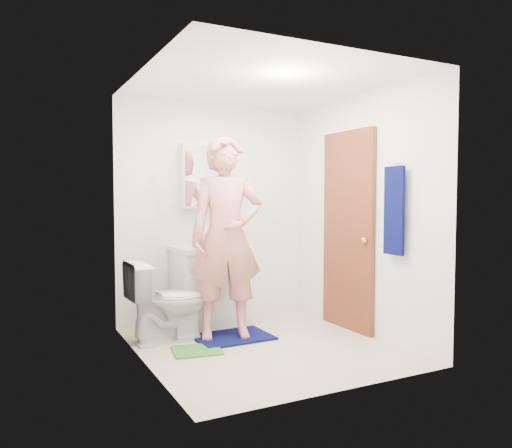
{
  "coord_description": "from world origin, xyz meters",
  "views": [
    {
      "loc": [
        -2.11,
        -4.01,
        1.38
      ],
      "look_at": [
        0.05,
        0.25,
        1.11
      ],
      "focal_mm": 35.0,
      "sensor_mm": 36.0,
      "label": 1
    }
  ],
  "objects": [
    {
      "name": "floor",
      "position": [
        0.0,
        0.0,
        -0.01
      ],
      "size": [
        2.2,
        2.4,
        0.02
      ],
      "primitive_type": "cube",
      "color": "beige",
      "rests_on": "ground"
    },
    {
      "name": "ceiling",
      "position": [
        0.0,
        0.0,
        2.41
      ],
      "size": [
        2.2,
        2.4,
        0.02
      ],
      "primitive_type": "cube",
      "color": "white",
      "rests_on": "ground"
    },
    {
      "name": "wall_back",
      "position": [
        0.0,
        1.21,
        1.2
      ],
      "size": [
        2.2,
        0.02,
        2.4
      ],
      "primitive_type": "cube",
      "color": "white",
      "rests_on": "ground"
    },
    {
      "name": "wall_front",
      "position": [
        0.0,
        -1.21,
        1.2
      ],
      "size": [
        2.2,
        0.02,
        2.4
      ],
      "primitive_type": "cube",
      "color": "white",
      "rests_on": "ground"
    },
    {
      "name": "wall_left",
      "position": [
        -1.11,
        0.0,
        1.2
      ],
      "size": [
        0.02,
        2.4,
        2.4
      ],
      "primitive_type": "cube",
      "color": "white",
      "rests_on": "ground"
    },
    {
      "name": "wall_right",
      "position": [
        1.11,
        0.0,
        1.2
      ],
      "size": [
        0.02,
        2.4,
        2.4
      ],
      "primitive_type": "cube",
      "color": "white",
      "rests_on": "ground"
    },
    {
      "name": "vanity_cabinet",
      "position": [
        -0.15,
        0.91,
        0.4
      ],
      "size": [
        0.75,
        0.55,
        0.8
      ],
      "primitive_type": "cube",
      "color": "white",
      "rests_on": "floor"
    },
    {
      "name": "countertop",
      "position": [
        -0.15,
        0.91,
        0.83
      ],
      "size": [
        0.79,
        0.59,
        0.05
      ],
      "primitive_type": "cube",
      "color": "white",
      "rests_on": "vanity_cabinet"
    },
    {
      "name": "sink_basin",
      "position": [
        -0.15,
        0.91,
        0.84
      ],
      "size": [
        0.4,
        0.4,
        0.03
      ],
      "primitive_type": "cylinder",
      "color": "white",
      "rests_on": "countertop"
    },
    {
      "name": "faucet",
      "position": [
        -0.15,
        1.09,
        0.91
      ],
      "size": [
        0.03,
        0.03,
        0.12
      ],
      "primitive_type": "cylinder",
      "color": "silver",
      "rests_on": "countertop"
    },
    {
      "name": "medicine_cabinet",
      "position": [
        -0.15,
        1.14,
        1.6
      ],
      "size": [
        0.5,
        0.12,
        0.7
      ],
      "primitive_type": "cube",
      "color": "white",
      "rests_on": "wall_back"
    },
    {
      "name": "mirror_panel",
      "position": [
        -0.15,
        1.08,
        1.6
      ],
      "size": [
        0.46,
        0.01,
        0.66
      ],
      "primitive_type": "cube",
      "color": "white",
      "rests_on": "wall_back"
    },
    {
      "name": "door",
      "position": [
        1.07,
        0.15,
        1.02
      ],
      "size": [
        0.05,
        0.8,
        2.05
      ],
      "primitive_type": "cube",
      "color": "brown",
      "rests_on": "ground"
    },
    {
      "name": "door_knob",
      "position": [
        1.03,
        -0.17,
        0.95
      ],
      "size": [
        0.07,
        0.07,
        0.07
      ],
      "primitive_type": "sphere",
      "color": "gold",
      "rests_on": "door"
    },
    {
      "name": "towel",
      "position": [
        1.03,
        -0.57,
        1.25
      ],
      "size": [
        0.03,
        0.24,
        0.8
      ],
      "primitive_type": "cube",
      "color": "#070C47",
      "rests_on": "wall_right"
    },
    {
      "name": "towel_hook",
      "position": [
        1.07,
        -0.57,
        1.67
      ],
      "size": [
        0.06,
        0.02,
        0.02
      ],
      "primitive_type": "cylinder",
      "rotation": [
        0.0,
        1.57,
        0.0
      ],
      "color": "silver",
      "rests_on": "wall_right"
    },
    {
      "name": "toilet",
      "position": [
        -0.73,
        0.55,
        0.39
      ],
      "size": [
        0.78,
        0.47,
        0.78
      ],
      "primitive_type": "imported",
      "rotation": [
        0.0,
        0.0,
        1.62
      ],
      "color": "white",
      "rests_on": "floor"
    },
    {
      "name": "bath_mat",
      "position": [
        -0.15,
        0.35,
        0.01
      ],
      "size": [
        0.74,
        0.53,
        0.02
      ],
      "primitive_type": "cube",
      "rotation": [
        0.0,
        0.0,
        0.02
      ],
      "color": "#070C47",
      "rests_on": "floor"
    },
    {
      "name": "green_rug",
      "position": [
        -0.61,
        0.11,
        0.01
      ],
      "size": [
        0.47,
        0.42,
        0.02
      ],
      "primitive_type": "cube",
      "rotation": [
        0.0,
        0.0,
        -0.16
      ],
      "color": "#3E9130",
      "rests_on": "floor"
    },
    {
      "name": "soap_dispenser",
      "position": [
        -0.32,
        0.87,
        0.95
      ],
      "size": [
        0.09,
        0.09,
        0.2
      ],
      "primitive_type": "imported",
      "rotation": [
        0.0,
        0.0,
        0.06
      ],
      "color": "#A84E52",
      "rests_on": "countertop"
    },
    {
      "name": "toothbrush_cup",
      "position": [
        0.09,
        0.98,
        0.9
      ],
      "size": [
        0.14,
        0.14,
        0.1
      ],
      "primitive_type": "imported",
      "rotation": [
        0.0,
        0.0,
        -0.2
      ],
      "color": "#66418F",
      "rests_on": "countertop"
    },
    {
      "name": "man",
      "position": [
        -0.21,
        0.37,
        0.99
      ],
      "size": [
        0.8,
        0.62,
        1.93
      ],
      "primitive_type": "imported",
      "rotation": [
        0.0,
        0.0,
        -0.24
      ],
      "color": "#D88279",
      "rests_on": "bath_mat"
    }
  ]
}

